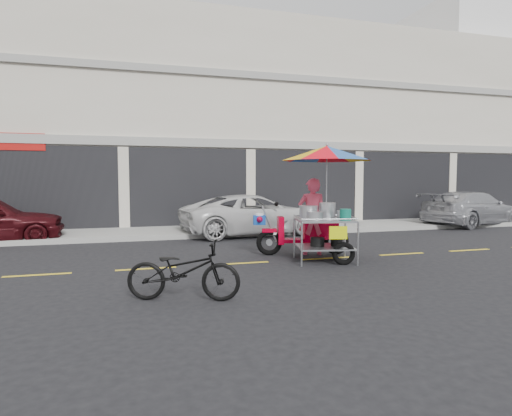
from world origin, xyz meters
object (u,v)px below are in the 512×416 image
object	(u,v)px
near_bicycle	(183,271)
food_vendor_rig	(320,187)
white_pickup	(253,215)
silver_pickup	(472,209)

from	to	relation	value
near_bicycle	food_vendor_rig	bearing A→B (deg)	-34.10
white_pickup	food_vendor_rig	distance (m)	4.57
white_pickup	silver_pickup	bearing A→B (deg)	-96.26
white_pickup	silver_pickup	size ratio (longest dim) A/B	1.03
white_pickup	near_bicycle	world-z (taller)	white_pickup
food_vendor_rig	white_pickup	bearing A→B (deg)	106.15
white_pickup	near_bicycle	xyz separation A→B (m)	(-3.08, -6.96, -0.20)
white_pickup	near_bicycle	distance (m)	7.62
white_pickup	near_bicycle	bearing A→B (deg)	148.87
white_pickup	food_vendor_rig	bearing A→B (deg)	176.61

